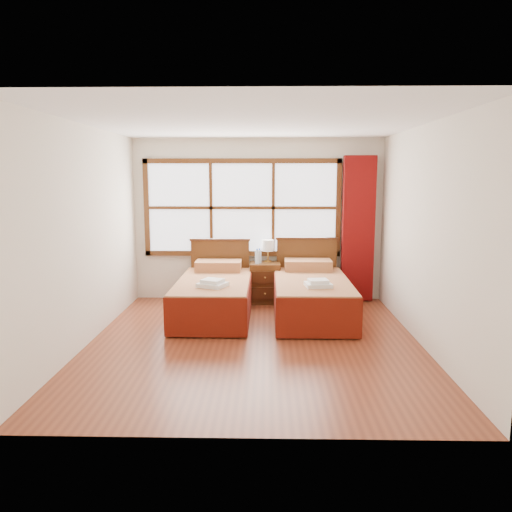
{
  "coord_description": "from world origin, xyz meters",
  "views": [
    {
      "loc": [
        0.15,
        -5.81,
        1.98
      ],
      "look_at": [
        0.01,
        0.7,
        0.95
      ],
      "focal_mm": 35.0,
      "sensor_mm": 36.0,
      "label": 1
    }
  ],
  "objects": [
    {
      "name": "bottle_far",
      "position": [
        0.03,
        1.99,
        0.75
      ],
      "size": [
        0.06,
        0.06,
        0.24
      ],
      "color": "silver",
      "rests_on": "nightstand"
    },
    {
      "name": "floor",
      "position": [
        0.0,
        0.0,
        0.0
      ],
      "size": [
        4.5,
        4.5,
        0.0
      ],
      "primitive_type": "plane",
      "color": "brown",
      "rests_on": "ground"
    },
    {
      "name": "wall_right",
      "position": [
        2.0,
        0.0,
        1.3
      ],
      "size": [
        0.0,
        4.5,
        4.5
      ],
      "primitive_type": "plane",
      "rotation": [
        1.57,
        0.0,
        -1.57
      ],
      "color": "silver",
      "rests_on": "floor"
    },
    {
      "name": "ceiling",
      "position": [
        0.0,
        0.0,
        2.6
      ],
      "size": [
        4.5,
        4.5,
        0.0
      ],
      "primitive_type": "plane",
      "rotation": [
        3.14,
        0.0,
        0.0
      ],
      "color": "white",
      "rests_on": "wall_back"
    },
    {
      "name": "towels_right",
      "position": [
        0.83,
        0.66,
        0.59
      ],
      "size": [
        0.37,
        0.33,
        0.1
      ],
      "rotation": [
        0.0,
        0.0,
        0.12
      ],
      "color": "white",
      "rests_on": "bed_right"
    },
    {
      "name": "curtain",
      "position": [
        1.6,
        2.11,
        1.17
      ],
      "size": [
        0.5,
        0.16,
        2.3
      ],
      "primitive_type": "cube",
      "color": "maroon",
      "rests_on": "wall_back"
    },
    {
      "name": "bed_right",
      "position": [
        0.79,
        1.2,
        0.31
      ],
      "size": [
        1.06,
        2.08,
        1.03
      ],
      "color": "#41200D",
      "rests_on": "floor"
    },
    {
      "name": "towels_left",
      "position": [
        -0.57,
        0.69,
        0.58
      ],
      "size": [
        0.44,
        0.42,
        0.1
      ],
      "rotation": [
        0.0,
        0.0,
        -0.42
      ],
      "color": "white",
      "rests_on": "bed_left"
    },
    {
      "name": "lamp",
      "position": [
        0.17,
        2.12,
        0.89
      ],
      "size": [
        0.18,
        0.18,
        0.36
      ],
      "color": "gold",
      "rests_on": "nightstand"
    },
    {
      "name": "wall_back",
      "position": [
        0.0,
        2.25,
        1.3
      ],
      "size": [
        4.0,
        0.0,
        4.0
      ],
      "primitive_type": "plane",
      "rotation": [
        1.57,
        0.0,
        0.0
      ],
      "color": "silver",
      "rests_on": "floor"
    },
    {
      "name": "nightstand",
      "position": [
        0.12,
        1.99,
        0.32
      ],
      "size": [
        0.48,
        0.47,
        0.64
      ],
      "color": "#522C11",
      "rests_on": "floor"
    },
    {
      "name": "bottle_near",
      "position": [
        -0.0,
        1.93,
        0.75
      ],
      "size": [
        0.06,
        0.06,
        0.25
      ],
      "color": "silver",
      "rests_on": "nightstand"
    },
    {
      "name": "window",
      "position": [
        -0.25,
        2.21,
        1.5
      ],
      "size": [
        3.16,
        0.06,
        1.56
      ],
      "color": "white",
      "rests_on": "wall_back"
    },
    {
      "name": "bed_left",
      "position": [
        -0.61,
        1.2,
        0.31
      ],
      "size": [
        1.04,
        2.06,
        1.01
      ],
      "color": "#41200D",
      "rests_on": "floor"
    },
    {
      "name": "wall_left",
      "position": [
        -2.0,
        0.0,
        1.3
      ],
      "size": [
        0.0,
        4.5,
        4.5
      ],
      "primitive_type": "plane",
      "rotation": [
        1.57,
        0.0,
        1.57
      ],
      "color": "silver",
      "rests_on": "floor"
    }
  ]
}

